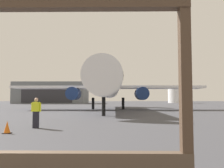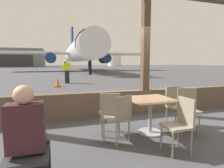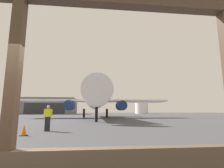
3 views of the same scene
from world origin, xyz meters
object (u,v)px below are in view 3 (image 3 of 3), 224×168
airplane (96,99)px  fuel_storage_tank (142,108)px  traffic_cone (24,130)px  distant_hangar (49,106)px  ground_crew_worker (48,118)px

airplane → fuel_storage_tank: (25.02, 54.78, -0.89)m
airplane → traffic_cone: size_ratio=53.21×
traffic_cone → distant_hangar: size_ratio=0.03×
airplane → ground_crew_worker: (-3.45, -21.57, -2.82)m
fuel_storage_tank → ground_crew_worker: bearing=-110.4°
fuel_storage_tank → airplane: bearing=-114.5°
ground_crew_worker → distant_hangar: bearing=104.3°
airplane → distant_hangar: 51.21m
airplane → ground_crew_worker: size_ratio=18.31×
airplane → traffic_cone: (-4.14, -23.64, -3.44)m
airplane → traffic_cone: bearing=-99.9°
ground_crew_worker → fuel_storage_tank: fuel_storage_tank is taller
ground_crew_worker → airplane: bearing=80.9°
distant_hangar → fuel_storage_tank: 46.54m
airplane → fuel_storage_tank: bearing=65.5°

